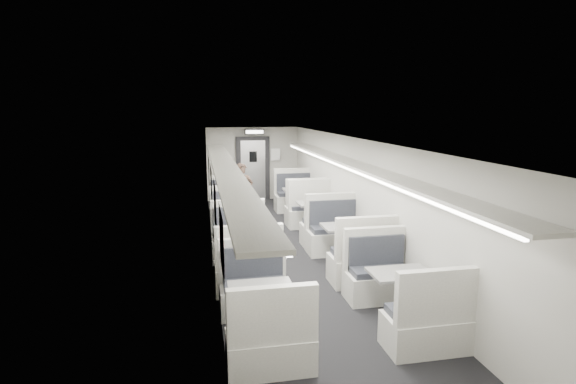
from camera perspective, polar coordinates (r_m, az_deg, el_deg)
name	(u,v)px	position (r m, az deg, el deg)	size (l,w,h in m)	color
room	(288,199)	(9.06, 0.01, -0.92)	(3.24, 12.24, 2.64)	black
booth_left_a	(227,204)	(12.74, -7.70, -1.56)	(0.96, 1.94, 1.04)	silver
booth_left_b	(234,224)	(10.50, -6.90, -4.03)	(1.02, 2.08, 1.11)	silver
booth_left_c	(243,253)	(8.35, -5.70, -7.69)	(1.10, 2.22, 1.19)	silver
booth_left_d	(261,311)	(6.14, -3.43, -14.88)	(1.02, 2.06, 1.10)	silver
booth_right_a	(301,203)	(12.49, 1.64, -1.39)	(1.15, 2.33, 1.25)	silver
booth_right_b	(317,218)	(10.80, 3.75, -3.36)	(1.12, 2.28, 1.22)	silver
booth_right_c	(347,245)	(8.76, 7.51, -6.73)	(1.14, 2.31, 1.24)	silver
booth_right_d	(400,296)	(6.74, 14.00, -12.68)	(1.04, 2.12, 1.13)	silver
passenger	(243,193)	(11.98, -5.80, -0.12)	(0.58, 0.38, 1.59)	black
window_a	(209,171)	(12.22, -10.01, 2.63)	(0.02, 1.18, 0.84)	black
window_b	(211,185)	(10.04, -9.70, 0.94)	(0.02, 1.18, 0.84)	black
window_c	(215,205)	(7.88, -9.23, -1.68)	(0.02, 1.18, 0.84)	black
window_d	(222,242)	(5.75, -8.40, -6.26)	(0.02, 1.18, 0.84)	black
luggage_rack_left	(226,167)	(8.49, -7.87, 3.11)	(0.46, 10.40, 0.09)	silver
luggage_rack_right	(353,164)	(8.98, 8.21, 3.50)	(0.46, 10.40, 0.09)	silver
vestibule_door	(253,169)	(14.87, -4.46, 2.94)	(1.10, 0.13, 2.10)	black
exit_sign	(254,132)	(14.27, -4.30, 7.63)	(0.62, 0.12, 0.16)	black
wall_notice	(275,155)	(14.91, -1.61, 4.77)	(0.32, 0.02, 0.40)	white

